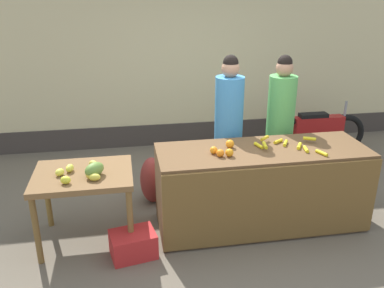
% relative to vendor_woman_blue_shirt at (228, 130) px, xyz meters
% --- Properties ---
extents(ground_plane, '(24.00, 24.00, 0.00)m').
position_rel_vendor_woman_blue_shirt_xyz_m(ground_plane, '(-0.20, -0.64, -0.92)').
color(ground_plane, '#665B4C').
extents(market_wall_back, '(9.21, 0.23, 2.83)m').
position_rel_vendor_woman_blue_shirt_xyz_m(market_wall_back, '(-0.20, 2.11, 0.47)').
color(market_wall_back, beige).
rests_on(market_wall_back, ground).
extents(fruit_stall_counter, '(2.28, 0.81, 0.91)m').
position_rel_vendor_woman_blue_shirt_xyz_m(fruit_stall_counter, '(0.22, -0.65, -0.46)').
color(fruit_stall_counter, brown).
rests_on(fruit_stall_counter, ground).
extents(side_table_wooden, '(0.99, 0.78, 0.78)m').
position_rel_vendor_woman_blue_shirt_xyz_m(side_table_wooden, '(-1.68, -0.64, -0.24)').
color(side_table_wooden, brown).
rests_on(side_table_wooden, ground).
extents(banana_bunch_pile, '(0.70, 0.57, 0.07)m').
position_rel_vendor_woman_blue_shirt_xyz_m(banana_bunch_pile, '(0.50, -0.63, 0.02)').
color(banana_bunch_pile, gold).
rests_on(banana_bunch_pile, fruit_stall_counter).
extents(orange_pile, '(0.29, 0.32, 0.09)m').
position_rel_vendor_woman_blue_shirt_xyz_m(orange_pile, '(-0.22, -0.68, 0.03)').
color(orange_pile, orange).
rests_on(orange_pile, fruit_stall_counter).
extents(mango_papaya_pile, '(0.53, 0.44, 0.14)m').
position_rel_vendor_woman_blue_shirt_xyz_m(mango_papaya_pile, '(-1.62, -0.73, -0.08)').
color(mango_papaya_pile, yellow).
rests_on(mango_papaya_pile, side_table_wooden).
extents(vendor_woman_blue_shirt, '(0.34, 0.34, 1.82)m').
position_rel_vendor_woman_blue_shirt_xyz_m(vendor_woman_blue_shirt, '(0.00, 0.00, 0.00)').
color(vendor_woman_blue_shirt, '#33333D').
rests_on(vendor_woman_blue_shirt, ground).
extents(vendor_woman_green_shirt, '(0.34, 0.34, 1.79)m').
position_rel_vendor_woman_blue_shirt_xyz_m(vendor_woman_green_shirt, '(0.69, 0.08, -0.02)').
color(vendor_woman_green_shirt, '#33333D').
rests_on(vendor_woman_green_shirt, ground).
extents(parked_motorcycle, '(1.60, 0.18, 0.88)m').
position_rel_vendor_woman_blue_shirt_xyz_m(parked_motorcycle, '(1.75, 1.11, -0.52)').
color(parked_motorcycle, black).
rests_on(parked_motorcycle, ground).
extents(produce_crate, '(0.49, 0.40, 0.26)m').
position_rel_vendor_woman_blue_shirt_xyz_m(produce_crate, '(-1.22, -1.02, -0.79)').
color(produce_crate, red).
rests_on(produce_crate, ground).
extents(produce_sack, '(0.30, 0.36, 0.59)m').
position_rel_vendor_woman_blue_shirt_xyz_m(produce_sack, '(-0.94, 0.06, -0.62)').
color(produce_sack, maroon).
rests_on(produce_sack, ground).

